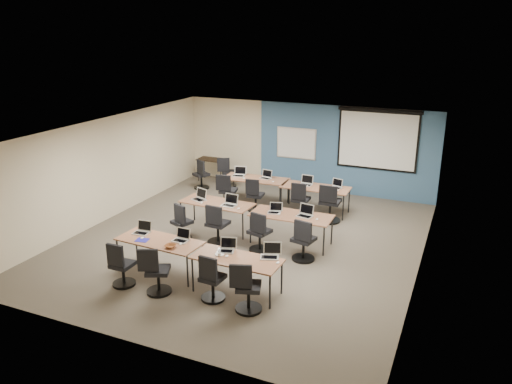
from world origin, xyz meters
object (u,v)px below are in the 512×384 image
at_px(laptop_8, 239,174).
at_px(spare_chair_a, 227,175).
at_px(training_table_back_right, 315,188).
at_px(task_chair_9, 255,198).
at_px(laptop_5, 230,203).
at_px(laptop_9, 266,176).
at_px(task_chair_7, 303,244).
at_px(laptop_0, 142,230).
at_px(task_chair_1, 156,275).
at_px(laptop_10, 306,183).
at_px(laptop_4, 200,197).
at_px(task_chair_4, 182,225).
at_px(laptop_2, 227,248).
at_px(task_chair_5, 217,228).
at_px(laptop_7, 305,213).
at_px(task_chair_10, 300,203).
at_px(training_table_front_right, 237,260).
at_px(task_chair_2, 212,282).
at_px(laptop_3, 271,254).
at_px(projector_screen, 378,136).
at_px(laptop_11, 337,186).
at_px(training_table_mid_right, 291,216).
at_px(task_chair_8, 227,194).
at_px(task_chair_6, 259,235).
at_px(laptop_6, 275,210).
at_px(utility_table, 212,162).
at_px(task_chair_3, 247,291).
at_px(whiteboard, 296,143).
at_px(spare_chair_b, 201,177).
at_px(training_table_back_left, 256,180).
at_px(training_table_mid_left, 217,204).
at_px(training_table_front_left, 160,242).

height_order(laptop_8, spare_chair_a, laptop_8).
bearing_deg(training_table_back_right, task_chair_9, -159.89).
bearing_deg(training_table_back_right, laptop_5, -123.91).
height_order(training_table_back_right, laptop_9, laptop_9).
bearing_deg(task_chair_7, laptop_0, -142.87).
relative_size(training_table_back_right, task_chair_1, 1.93).
xyz_separation_m(laptop_0, laptop_10, (2.13, 4.67, 0.00)).
bearing_deg(laptop_4, task_chair_4, -68.56).
relative_size(laptop_2, task_chair_5, 0.33).
bearing_deg(laptop_7, task_chair_7, -64.22).
height_order(task_chair_5, task_chair_10, task_chair_5).
xyz_separation_m(training_table_front_right, task_chair_2, (-0.31, -0.45, -0.29)).
relative_size(task_chair_1, laptop_3, 2.77).
height_order(projector_screen, laptop_2, projector_screen).
bearing_deg(laptop_11, training_table_mid_right, -83.95).
distance_m(task_chair_8, laptop_11, 3.07).
bearing_deg(spare_chair_a, projector_screen, -20.94).
distance_m(laptop_2, spare_chair_a, 6.48).
bearing_deg(laptop_10, projector_screen, 51.46).
height_order(laptop_5, task_chair_6, laptop_5).
bearing_deg(task_chair_7, laptop_6, 153.27).
distance_m(task_chair_2, laptop_5, 3.30).
height_order(task_chair_2, laptop_11, laptop_11).
bearing_deg(task_chair_5, task_chair_10, 67.59).
bearing_deg(utility_table, training_table_back_right, -21.83).
distance_m(laptop_10, task_chair_10, 0.72).
xyz_separation_m(projector_screen, laptop_5, (-2.76, -4.15, -1.09)).
relative_size(task_chair_9, laptop_10, 2.77).
bearing_deg(task_chair_3, laptop_8, 97.89).
bearing_deg(whiteboard, laptop_5, -93.55).
distance_m(laptop_9, spare_chair_b, 2.42).
relative_size(projector_screen, laptop_4, 6.65).
bearing_deg(laptop_9, utility_table, 160.72).
bearing_deg(laptop_8, task_chair_8, -102.25).
distance_m(laptop_2, task_chair_8, 4.49).
bearing_deg(training_table_back_left, laptop_5, -85.29).
height_order(task_chair_5, task_chair_8, task_chair_5).
bearing_deg(task_chair_4, training_table_back_left, 102.13).
distance_m(training_table_mid_left, task_chair_6, 1.72).
bearing_deg(task_chair_8, projector_screen, 21.69).
xyz_separation_m(laptop_5, spare_chair_b, (-2.43, 2.85, -0.40)).
height_order(task_chair_2, task_chair_6, task_chair_6).
relative_size(projector_screen, laptop_6, 7.91).
bearing_deg(projector_screen, laptop_10, -131.29).
bearing_deg(task_chair_1, training_table_front_left, 94.27).
bearing_deg(training_table_front_left, spare_chair_b, 114.42).
bearing_deg(task_chair_6, laptop_2, -76.18).
distance_m(training_table_front_right, task_chair_9, 4.57).
bearing_deg(task_chair_4, task_chair_2, -26.33).
xyz_separation_m(training_table_back_left, task_chair_4, (-0.52, -3.25, -0.30)).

